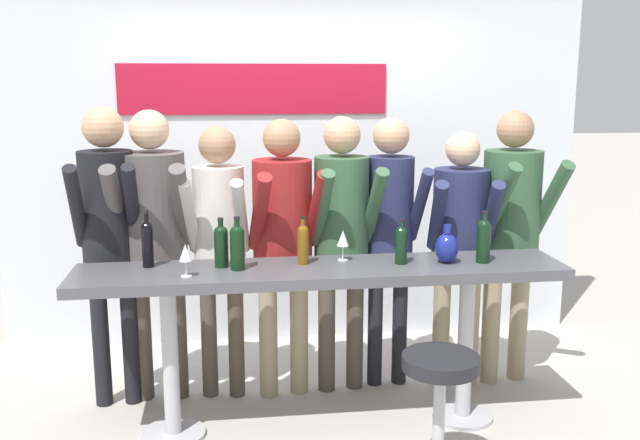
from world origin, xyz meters
name	(u,v)px	position (x,y,z in m)	size (l,w,h in m)	color
ground_plane	(322,426)	(0.00, 0.00, 0.00)	(40.00, 40.00, 0.00)	#B2ADA3
back_wall	(295,156)	(0.00, 1.51, 1.41)	(4.34, 0.12, 2.81)	silver
tasting_table	(322,293)	(0.00, 0.00, 0.81)	(2.74, 0.50, 0.96)	#4C4C51
bar_stool	(439,399)	(0.50, -0.65, 0.45)	(0.40, 0.40, 0.67)	#B2B2B7
person_far_left	(108,221)	(-1.21, 0.46, 1.16)	(0.40, 0.55, 1.83)	black
person_left	(153,225)	(-0.96, 0.51, 1.12)	(0.49, 0.59, 1.81)	#473D33
person_center_left	(219,231)	(-0.57, 0.49, 1.08)	(0.41, 0.54, 1.71)	#473D33
person_center	(283,228)	(-0.18, 0.46, 1.09)	(0.49, 0.60, 1.75)	gray
person_center_right	(342,223)	(0.19, 0.49, 1.10)	(0.44, 0.56, 1.76)	#473D33
person_right	(390,219)	(0.51, 0.53, 1.11)	(0.37, 0.52, 1.75)	black
person_far_right	(460,232)	(0.95, 0.46, 1.03)	(0.47, 0.57, 1.67)	gray
person_rightmost	(511,217)	(1.29, 0.49, 1.11)	(0.49, 0.60, 1.79)	gray
wine_bottle_0	(221,244)	(-0.55, 0.07, 1.09)	(0.08, 0.08, 0.28)	black
wine_bottle_1	(484,239)	(0.92, -0.02, 1.10)	(0.08, 0.08, 0.30)	black
wine_bottle_2	(303,242)	(-0.10, 0.07, 1.09)	(0.06, 0.06, 0.27)	brown
wine_bottle_3	(401,243)	(0.45, 0.01, 1.08)	(0.07, 0.07, 0.26)	black
wine_bottle_4	(237,245)	(-0.46, 0.00, 1.10)	(0.08, 0.08, 0.30)	black
wine_bottle_5	(147,242)	(-0.95, 0.12, 1.10)	(0.06, 0.06, 0.32)	black
wine_glass_0	(343,239)	(0.14, 0.12, 1.09)	(0.07, 0.07, 0.18)	silver
wine_glass_1	(186,254)	(-0.74, -0.11, 1.09)	(0.07, 0.07, 0.18)	silver
decorative_vase	(447,248)	(0.71, -0.01, 1.05)	(0.13, 0.13, 0.22)	navy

